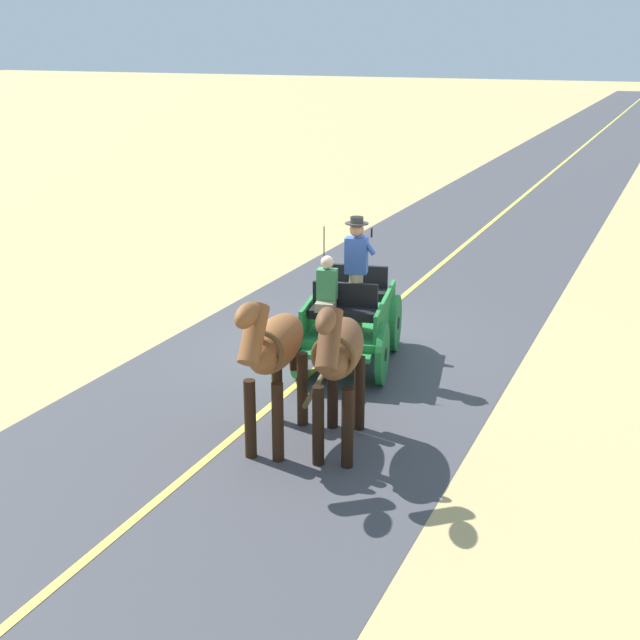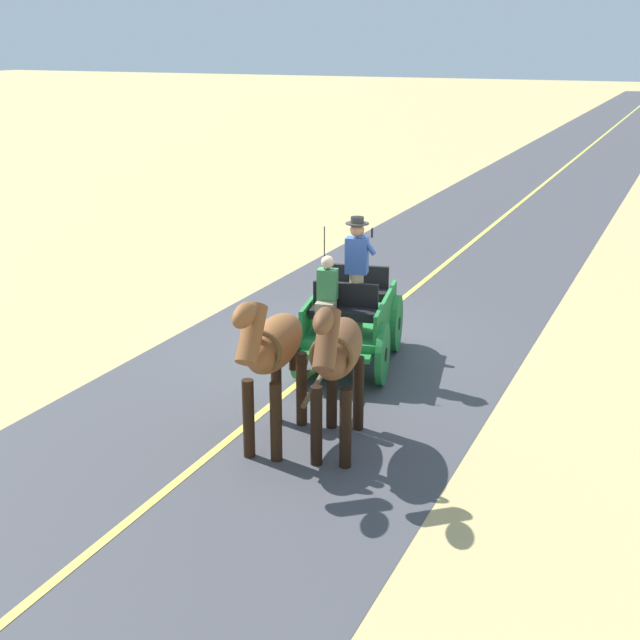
% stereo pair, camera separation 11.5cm
% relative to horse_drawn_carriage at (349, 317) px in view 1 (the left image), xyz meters
% --- Properties ---
extents(ground_plane, '(200.00, 200.00, 0.00)m').
position_rel_horse_drawn_carriage_xyz_m(ground_plane, '(0.41, -0.52, -0.82)').
color(ground_plane, tan).
extents(road_surface, '(5.96, 160.00, 0.01)m').
position_rel_horse_drawn_carriage_xyz_m(road_surface, '(0.41, -0.52, -0.81)').
color(road_surface, '#424247').
rests_on(road_surface, ground).
extents(road_centre_stripe, '(0.12, 160.00, 0.00)m').
position_rel_horse_drawn_carriage_xyz_m(road_centre_stripe, '(0.41, -0.52, -0.81)').
color(road_centre_stripe, '#DBCC4C').
rests_on(road_centre_stripe, road_surface).
extents(horse_drawn_carriage, '(1.87, 4.51, 2.50)m').
position_rel_horse_drawn_carriage_xyz_m(horse_drawn_carriage, '(0.00, 0.00, 0.00)').
color(horse_drawn_carriage, '#1E7233').
rests_on(horse_drawn_carriage, ground).
extents(horse_near_side, '(0.91, 2.15, 2.21)m').
position_rel_horse_drawn_carriage_xyz_m(horse_near_side, '(-1.01, 2.89, 0.51)').
color(horse_near_side, brown).
rests_on(horse_near_side, ground).
extents(horse_off_side, '(0.78, 2.15, 2.21)m').
position_rel_horse_drawn_carriage_xyz_m(horse_off_side, '(-0.19, 3.05, 0.51)').
color(horse_off_side, brown).
rests_on(horse_off_side, ground).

